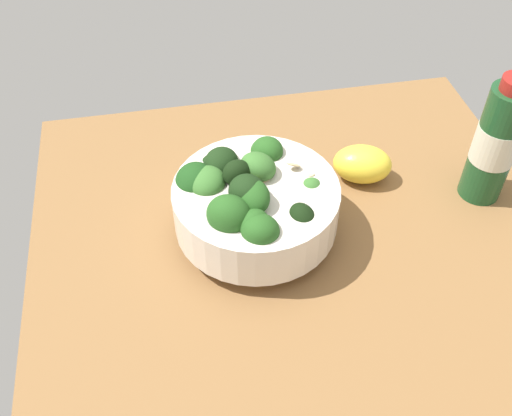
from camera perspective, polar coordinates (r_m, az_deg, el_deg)
name	(u,v)px	position (r cm, az deg, el deg)	size (l,w,h in cm)	color
ground_plane	(302,266)	(66.98, 4.47, -5.65)	(59.48, 59.48, 4.95)	brown
bowl_of_broccoli	(252,203)	(63.12, -0.36, 0.53)	(17.89, 18.04, 10.76)	silver
lemon_wedge	(362,164)	(72.86, 10.26, 4.21)	(7.12, 5.04, 4.63)	yellow
bottle_tall	(496,143)	(71.60, 22.25, 5.87)	(4.97, 4.97, 16.07)	#194723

